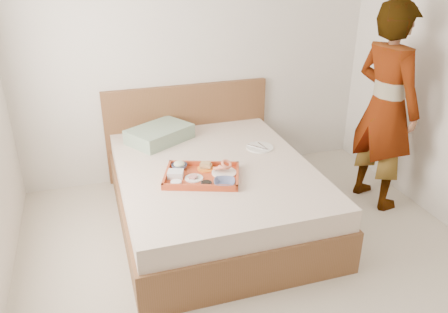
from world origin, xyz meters
The scene contains 16 objects.
ground centered at (0.00, 0.00, 0.00)m, with size 3.50×4.00×0.01m, color beige.
wall_back centered at (0.00, 2.00, 1.30)m, with size 3.50×0.01×2.60m, color silver.
bed centered at (-0.12, 1.00, 0.27)m, with size 1.65×2.00×0.53m, color brown.
headboard centered at (-0.12, 1.97, 0.47)m, with size 1.65×0.06×0.95m, color brown.
pillow centered at (-0.46, 1.66, 0.60)m, with size 0.56×0.38×0.13m, color #8DA786.
tray centered at (-0.28, 0.81, 0.56)m, with size 0.57×0.42×0.05m, color #B7411B.
prawn_plate centered at (-0.10, 0.81, 0.55)m, with size 0.20×0.20×0.01m, color white.
navy_bowl_big centered at (-0.16, 0.63, 0.57)m, with size 0.16×0.16×0.04m, color navy.
sauce_dish centered at (-0.29, 0.65, 0.56)m, with size 0.08×0.08×0.03m, color black.
meat_plate centered at (-0.35, 0.79, 0.55)m, with size 0.14×0.14×0.01m, color white.
bread_plate centered at (-0.22, 0.93, 0.55)m, with size 0.14×0.14×0.01m, color orange.
salad_bowl centered at (-0.42, 1.00, 0.57)m, with size 0.13×0.13×0.04m, color navy.
plastic_tub centered at (-0.48, 0.87, 0.57)m, with size 0.12×0.10×0.05m, color silver.
cheese_round centered at (-0.50, 0.74, 0.56)m, with size 0.08×0.08×0.03m, color white.
dinner_plate centered at (0.37, 1.22, 0.54)m, with size 0.24×0.24×0.01m, color white.
person centered at (1.40, 0.90, 0.91)m, with size 0.66×0.44×1.82m, color beige.
Camera 1 is at (-1.05, -2.21, 2.18)m, focal length 36.02 mm.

